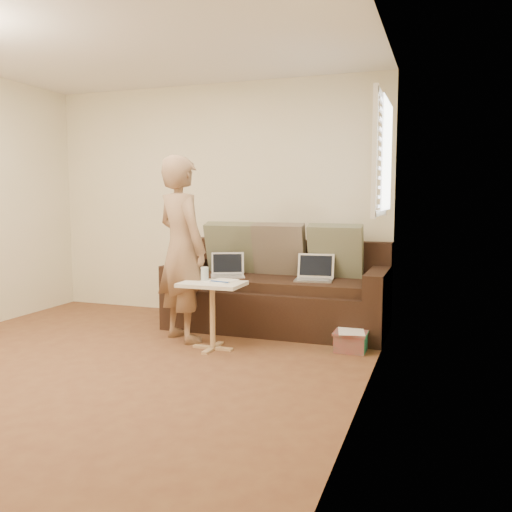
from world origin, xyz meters
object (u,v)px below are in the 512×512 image
at_px(striped_box, 351,341).
at_px(laptop_white, 228,277).
at_px(laptop_silver, 314,281).
at_px(side_table, 213,316).
at_px(sofa, 277,287).
at_px(person, 182,249).
at_px(drinking_glass, 205,274).

bearing_deg(striped_box, laptop_white, 160.72).
height_order(laptop_silver, striped_box, laptop_silver).
xyz_separation_m(laptop_white, side_table, (0.19, -0.82, -0.22)).
bearing_deg(sofa, side_table, -108.71).
bearing_deg(side_table, person, 153.25).
bearing_deg(laptop_white, striped_box, -44.26).
bearing_deg(laptop_silver, striped_box, -54.84).
height_order(sofa, side_table, sofa).
height_order(side_table, drinking_glass, drinking_glass).
bearing_deg(drinking_glass, person, 158.33).
height_order(person, side_table, person).
bearing_deg(drinking_glass, striped_box, 11.64).
bearing_deg(person, sofa, -103.38).
xyz_separation_m(sofa, laptop_white, (-0.51, -0.10, 0.10)).
bearing_deg(sofa, laptop_white, -168.83).
bearing_deg(laptop_white, person, -132.80).
height_order(laptop_silver, person, person).
xyz_separation_m(side_table, drinking_glass, (-0.11, 0.09, 0.36)).
bearing_deg(laptop_silver, sofa, 164.26).
xyz_separation_m(laptop_silver, laptop_white, (-0.90, -0.04, 0.00)).
bearing_deg(striped_box, drinking_glass, -168.36).
relative_size(laptop_white, drinking_glass, 2.85).
height_order(laptop_white, person, person).
distance_m(laptop_white, drinking_glass, 0.75).
distance_m(laptop_white, person, 0.74).
bearing_deg(side_table, sofa, 71.29).
height_order(sofa, drinking_glass, sofa).
distance_m(sofa, laptop_silver, 0.41).
bearing_deg(striped_box, laptop_silver, 131.82).
bearing_deg(person, striped_box, -143.55).
xyz_separation_m(laptop_white, drinking_glass, (0.08, -0.74, 0.14)).
relative_size(sofa, drinking_glass, 18.33).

